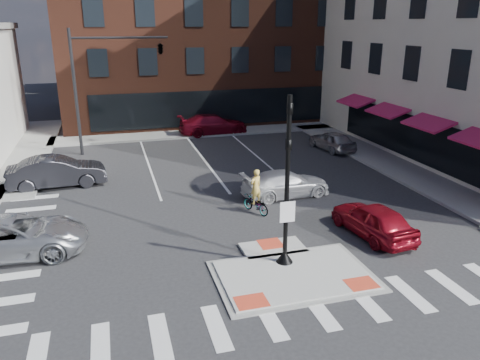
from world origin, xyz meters
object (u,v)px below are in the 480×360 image
object	(u,v)px
white_pickup	(286,184)
cyclist	(256,198)
bg_car_dark	(57,172)
silver_suv	(11,236)
bg_car_silver	(332,140)
bg_car_red	(213,124)
red_sedan	(373,220)

from	to	relation	value
white_pickup	cyclist	xyz separation A→B (m)	(-2.12, -1.66, 0.04)
cyclist	bg_car_dark	bearing A→B (deg)	-59.59
silver_suv	bg_car_silver	distance (m)	21.27
silver_suv	bg_car_red	xyz separation A→B (m)	(11.71, 17.60, 0.01)
red_sedan	bg_car_red	bearing A→B (deg)	-91.00
white_pickup	bg_car_silver	world-z (taller)	bg_car_silver
bg_car_red	bg_car_silver	bearing A→B (deg)	-139.16
bg_car_silver	cyclist	bearing A→B (deg)	38.74
silver_suv	bg_car_dark	bearing A→B (deg)	-4.94
red_sedan	bg_car_red	distance (m)	19.91
white_pickup	red_sedan	bearing A→B (deg)	-166.49
silver_suv	bg_car_dark	distance (m)	7.84
bg_car_silver	red_sedan	bearing A→B (deg)	61.59
cyclist	silver_suv	bearing A→B (deg)	-16.19
white_pickup	bg_car_silver	bearing A→B (deg)	-44.55
white_pickup	bg_car_red	world-z (taller)	bg_car_red
white_pickup	bg_car_dark	bearing A→B (deg)	62.51
red_sedan	bg_car_silver	size ratio (longest dim) A/B	1.05
silver_suv	white_pickup	world-z (taller)	silver_suv
red_sedan	white_pickup	distance (m)	5.57
bg_car_dark	white_pickup	bearing A→B (deg)	-117.13
bg_car_silver	bg_car_red	distance (m)	9.67
bg_car_red	cyclist	world-z (taller)	cyclist
white_pickup	cyclist	bearing A→B (deg)	123.46
bg_car_dark	bg_car_red	world-z (taller)	bg_car_dark
bg_car_dark	cyclist	xyz separation A→B (m)	(8.99, -6.34, -0.12)
bg_car_silver	white_pickup	bearing A→B (deg)	41.31
bg_car_silver	bg_car_red	size ratio (longest dim) A/B	0.73
red_sedan	white_pickup	xyz separation A→B (m)	(-1.73, 5.29, -0.04)
red_sedan	bg_car_red	size ratio (longest dim) A/B	0.77
white_pickup	bg_car_silver	xyz separation A→B (m)	(6.32, 7.55, 0.01)
bg_car_red	cyclist	xyz separation A→B (m)	(-1.72, -16.16, -0.08)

